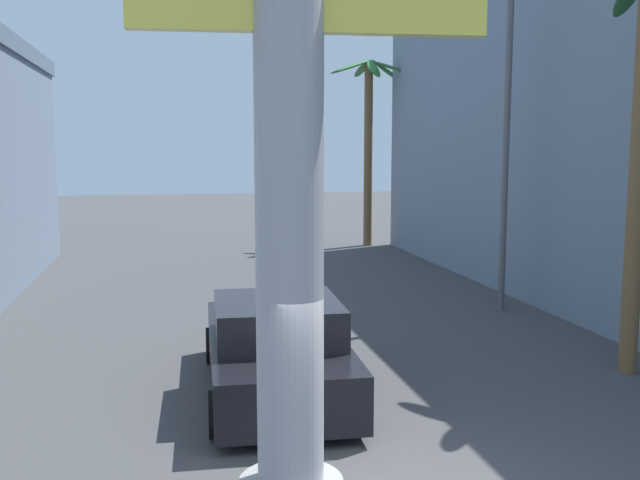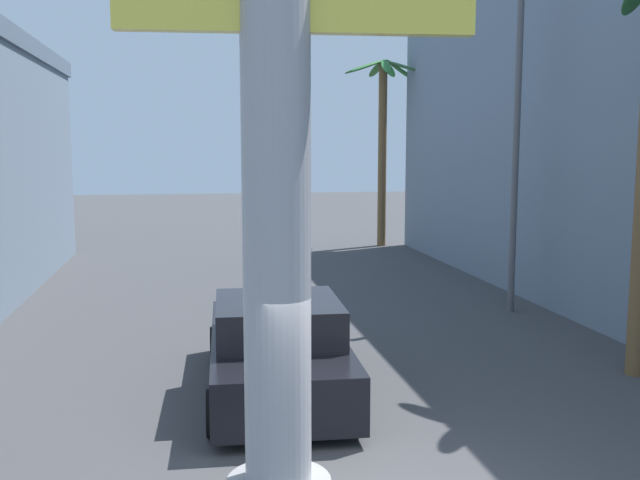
# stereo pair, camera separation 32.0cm
# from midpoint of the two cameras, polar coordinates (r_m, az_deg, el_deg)

# --- Properties ---
(ground_plane) EXTENTS (88.65, 88.65, 0.00)m
(ground_plane) POSITION_cam_midpoint_polar(r_m,az_deg,el_deg) (17.42, -5.18, -5.51)
(ground_plane) COLOR #424244
(street_lamp) EXTENTS (2.39, 0.28, 7.90)m
(street_lamp) POSITION_cam_midpoint_polar(r_m,az_deg,el_deg) (17.27, 13.23, 9.94)
(street_lamp) COLOR #59595E
(street_lamp) RESTS_ON ground
(car_lead) EXTENTS (2.34, 4.98, 1.56)m
(car_lead) POSITION_cam_midpoint_polar(r_m,az_deg,el_deg) (11.47, -4.39, -8.72)
(car_lead) COLOR black
(car_lead) RESTS_ON ground
(palm_tree_far_right) EXTENTS (2.98, 3.06, 7.33)m
(palm_tree_far_right) POSITION_cam_midpoint_polar(r_m,az_deg,el_deg) (28.33, 3.58, 9.29)
(palm_tree_far_right) COLOR brown
(palm_tree_far_right) RESTS_ON ground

